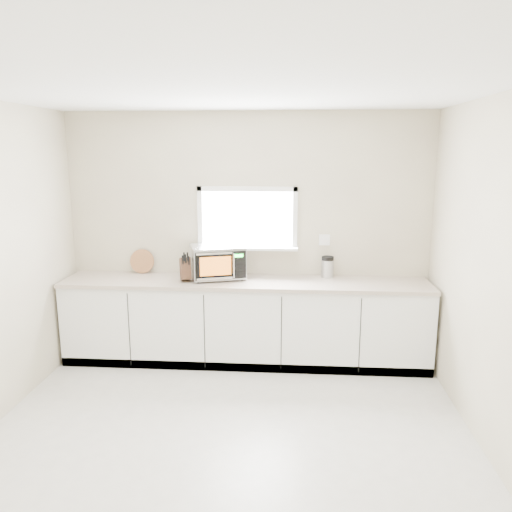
{
  "coord_description": "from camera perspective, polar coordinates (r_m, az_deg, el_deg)",
  "views": [
    {
      "loc": [
        0.5,
        -3.45,
        2.28
      ],
      "look_at": [
        0.13,
        1.55,
        1.22
      ],
      "focal_mm": 35.0,
      "sensor_mm": 36.0,
      "label": 1
    }
  ],
  "objects": [
    {
      "name": "cabinets",
      "position": [
        5.49,
        -1.22,
        -7.63
      ],
      "size": [
        3.92,
        0.6,
        0.88
      ],
      "primitive_type": "cube",
      "color": "white",
      "rests_on": "ground"
    },
    {
      "name": "knife_block",
      "position": [
        5.35,
        -8.08,
        -1.4
      ],
      "size": [
        0.17,
        0.24,
        0.32
      ],
      "rotation": [
        0.0,
        0.0,
        0.33
      ],
      "color": "#4E291C",
      "rests_on": "countertop"
    },
    {
      "name": "back_wall",
      "position": [
        5.55,
        -0.97,
        2.42
      ],
      "size": [
        4.0,
        0.17,
        2.7
      ],
      "color": "beige",
      "rests_on": "ground"
    },
    {
      "name": "countertop",
      "position": [
        5.35,
        -1.25,
        -3.02
      ],
      "size": [
        3.92,
        0.64,
        0.04
      ],
      "primitive_type": "cube",
      "color": "#B5A295",
      "rests_on": "cabinets"
    },
    {
      "name": "microwave",
      "position": [
        5.42,
        -4.41,
        -0.58
      ],
      "size": [
        0.66,
        0.58,
        0.36
      ],
      "rotation": [
        0.0,
        0.0,
        0.31
      ],
      "color": "black",
      "rests_on": "countertop"
    },
    {
      "name": "cutting_board",
      "position": [
        5.78,
        -12.9,
        -0.59
      ],
      "size": [
        0.27,
        0.07,
        0.27
      ],
      "primitive_type": "cylinder",
      "rotation": [
        1.4,
        0.0,
        0.0
      ],
      "color": "#B06C44",
      "rests_on": "countertop"
    },
    {
      "name": "ground",
      "position": [
        4.17,
        -3.56,
        -21.27
      ],
      "size": [
        4.0,
        4.0,
        0.0
      ],
      "primitive_type": "plane",
      "color": "beige",
      "rests_on": "ground"
    },
    {
      "name": "coffee_grinder",
      "position": [
        5.51,
        8.17,
        -1.23
      ],
      "size": [
        0.17,
        0.17,
        0.24
      ],
      "rotation": [
        0.0,
        0.0,
        0.31
      ],
      "color": "#A9ACB0",
      "rests_on": "countertop"
    }
  ]
}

